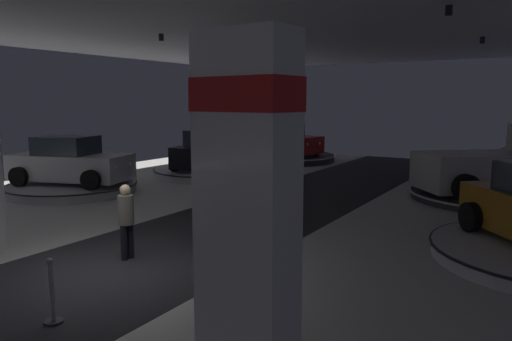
{
  "coord_description": "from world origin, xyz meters",
  "views": [
    {
      "loc": [
        7.14,
        -6.02,
        3.3
      ],
      "look_at": [
        0.31,
        5.07,
        1.4
      ],
      "focal_mm": 33.66,
      "sensor_mm": 36.0,
      "label": 1
    }
  ],
  "objects_px": {
    "display_car_far_left": "(210,151)",
    "pickup_truck_far_right": "(508,165)",
    "display_platform_far_right": "(497,196)",
    "display_car_deep_left": "(284,141)",
    "visitor_walking_near": "(126,217)",
    "brand_sign_pylon": "(246,213)",
    "display_platform_mid_left": "(72,187)",
    "display_platform_deep_left": "(284,157)",
    "display_car_mid_left": "(70,162)",
    "display_platform_far_left": "(211,171)"
  },
  "relations": [
    {
      "from": "display_platform_far_right",
      "to": "display_car_mid_left",
      "type": "height_order",
      "value": "display_car_mid_left"
    },
    {
      "from": "display_platform_far_left",
      "to": "display_platform_mid_left",
      "type": "bearing_deg",
      "value": -107.96
    },
    {
      "from": "pickup_truck_far_right",
      "to": "display_platform_mid_left",
      "type": "bearing_deg",
      "value": -153.24
    },
    {
      "from": "display_platform_far_left",
      "to": "pickup_truck_far_right",
      "type": "height_order",
      "value": "pickup_truck_far_right"
    },
    {
      "from": "display_platform_far_right",
      "to": "visitor_walking_near",
      "type": "distance_m",
      "value": 12.42
    },
    {
      "from": "pickup_truck_far_right",
      "to": "display_car_far_left",
      "type": "bearing_deg",
      "value": -175.0
    },
    {
      "from": "brand_sign_pylon",
      "to": "display_platform_mid_left",
      "type": "relative_size",
      "value": 0.88
    },
    {
      "from": "display_platform_mid_left",
      "to": "display_platform_far_left",
      "type": "bearing_deg",
      "value": 72.04
    },
    {
      "from": "brand_sign_pylon",
      "to": "pickup_truck_far_right",
      "type": "distance_m",
      "value": 13.75
    },
    {
      "from": "display_platform_far_right",
      "to": "pickup_truck_far_right",
      "type": "relative_size",
      "value": 1.04
    },
    {
      "from": "brand_sign_pylon",
      "to": "display_car_deep_left",
      "type": "relative_size",
      "value": 0.89
    },
    {
      "from": "display_platform_deep_left",
      "to": "display_platform_mid_left",
      "type": "distance_m",
      "value": 12.44
    },
    {
      "from": "display_platform_deep_left",
      "to": "pickup_truck_far_right",
      "type": "distance_m",
      "value": 12.67
    },
    {
      "from": "brand_sign_pylon",
      "to": "display_platform_far_left",
      "type": "height_order",
      "value": "brand_sign_pylon"
    },
    {
      "from": "display_car_deep_left",
      "to": "display_car_far_left",
      "type": "bearing_deg",
      "value": -91.77
    },
    {
      "from": "display_platform_far_right",
      "to": "display_car_deep_left",
      "type": "bearing_deg",
      "value": 153.2
    },
    {
      "from": "pickup_truck_far_right",
      "to": "display_platform_mid_left",
      "type": "xyz_separation_m",
      "value": [
        -13.53,
        -6.82,
        -1.0
      ]
    },
    {
      "from": "brand_sign_pylon",
      "to": "display_platform_deep_left",
      "type": "xyz_separation_m",
      "value": [
        -9.79,
        19.07,
        -1.89
      ]
    },
    {
      "from": "display_platform_far_right",
      "to": "display_platform_mid_left",
      "type": "bearing_deg",
      "value": -153.51
    },
    {
      "from": "brand_sign_pylon",
      "to": "display_car_mid_left",
      "type": "height_order",
      "value": "brand_sign_pylon"
    },
    {
      "from": "display_platform_mid_left",
      "to": "display_car_mid_left",
      "type": "xyz_separation_m",
      "value": [
        -0.03,
        -0.01,
        0.91
      ]
    },
    {
      "from": "display_platform_far_right",
      "to": "visitor_walking_near",
      "type": "height_order",
      "value": "visitor_walking_near"
    },
    {
      "from": "display_platform_far_left",
      "to": "display_platform_deep_left",
      "type": "height_order",
      "value": "display_platform_deep_left"
    },
    {
      "from": "brand_sign_pylon",
      "to": "visitor_walking_near",
      "type": "height_order",
      "value": "brand_sign_pylon"
    },
    {
      "from": "pickup_truck_far_right",
      "to": "display_car_mid_left",
      "type": "xyz_separation_m",
      "value": [
        -13.56,
        -6.83,
        -0.09
      ]
    },
    {
      "from": "visitor_walking_near",
      "to": "display_platform_far_left",
      "type": "bearing_deg",
      "value": 118.14
    },
    {
      "from": "pickup_truck_far_right",
      "to": "display_platform_deep_left",
      "type": "bearing_deg",
      "value": 154.5
    },
    {
      "from": "display_car_far_left",
      "to": "display_platform_mid_left",
      "type": "bearing_deg",
      "value": -108.1
    },
    {
      "from": "display_platform_deep_left",
      "to": "visitor_walking_near",
      "type": "height_order",
      "value": "visitor_walking_near"
    },
    {
      "from": "display_car_deep_left",
      "to": "visitor_walking_near",
      "type": "distance_m",
      "value": 17.29
    },
    {
      "from": "display_car_mid_left",
      "to": "pickup_truck_far_right",
      "type": "bearing_deg",
      "value": 26.74
    },
    {
      "from": "display_platform_far_left",
      "to": "display_car_far_left",
      "type": "xyz_separation_m",
      "value": [
        0.01,
        -0.03,
        0.92
      ]
    },
    {
      "from": "pickup_truck_far_right",
      "to": "visitor_walking_near",
      "type": "distance_m",
      "value": 12.7
    },
    {
      "from": "display_platform_mid_left",
      "to": "pickup_truck_far_right",
      "type": "bearing_deg",
      "value": 26.76
    },
    {
      "from": "brand_sign_pylon",
      "to": "display_car_deep_left",
      "type": "xyz_separation_m",
      "value": [
        -9.82,
        19.07,
        -0.96
      ]
    },
    {
      "from": "brand_sign_pylon",
      "to": "display_car_mid_left",
      "type": "bearing_deg",
      "value": 150.35
    },
    {
      "from": "display_platform_far_left",
      "to": "display_platform_mid_left",
      "type": "distance_m",
      "value": 6.13
    },
    {
      "from": "display_car_far_left",
      "to": "pickup_truck_far_right",
      "type": "bearing_deg",
      "value": 5.0
    },
    {
      "from": "display_car_far_left",
      "to": "display_platform_far_right",
      "type": "xyz_separation_m",
      "value": [
        11.39,
        0.82,
        -0.96
      ]
    },
    {
      "from": "display_platform_far_left",
      "to": "display_platform_mid_left",
      "type": "height_order",
      "value": "display_platform_far_left"
    },
    {
      "from": "display_car_far_left",
      "to": "display_platform_deep_left",
      "type": "height_order",
      "value": "display_car_far_left"
    },
    {
      "from": "display_car_deep_left",
      "to": "pickup_truck_far_right",
      "type": "bearing_deg",
      "value": -25.47
    },
    {
      "from": "display_car_deep_left",
      "to": "pickup_truck_far_right",
      "type": "xyz_separation_m",
      "value": [
        11.44,
        -5.45,
        0.07
      ]
    },
    {
      "from": "display_platform_deep_left",
      "to": "display_car_deep_left",
      "type": "distance_m",
      "value": 0.92
    },
    {
      "from": "display_platform_deep_left",
      "to": "display_platform_far_right",
      "type": "xyz_separation_m",
      "value": [
        11.16,
        -5.64,
        -0.05
      ]
    },
    {
      "from": "display_platform_far_right",
      "to": "display_platform_mid_left",
      "type": "height_order",
      "value": "display_platform_mid_left"
    },
    {
      "from": "display_platform_deep_left",
      "to": "visitor_walking_near",
      "type": "distance_m",
      "value": 17.29
    },
    {
      "from": "display_car_deep_left",
      "to": "visitor_walking_near",
      "type": "relative_size",
      "value": 2.84
    },
    {
      "from": "display_car_deep_left",
      "to": "pickup_truck_far_right",
      "type": "distance_m",
      "value": 12.67
    },
    {
      "from": "display_platform_deep_left",
      "to": "display_car_mid_left",
      "type": "xyz_separation_m",
      "value": [
        -2.16,
        -12.27,
        0.9
      ]
    }
  ]
}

